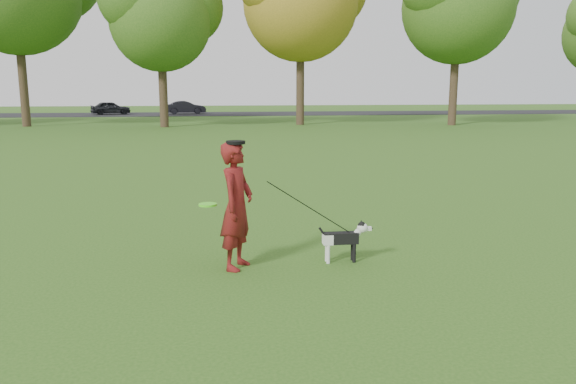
{
  "coord_description": "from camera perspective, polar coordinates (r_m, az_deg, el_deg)",
  "views": [
    {
      "loc": [
        -1.01,
        -7.4,
        2.36
      ],
      "look_at": [
        -0.09,
        -0.08,
        0.95
      ],
      "focal_mm": 35.0,
      "sensor_mm": 36.0,
      "label": 1
    }
  ],
  "objects": [
    {
      "name": "man_held_items",
      "position": [
        7.36,
        2.09,
        -1.56
      ],
      "size": [
        2.04,
        0.33,
        1.29
      ],
      "color": "#54F31E",
      "rests_on": "ground"
    },
    {
      "name": "dog",
      "position": [
        7.62,
        5.8,
        -4.57
      ],
      "size": [
        0.75,
        0.15,
        0.57
      ],
      "color": "black",
      "rests_on": "ground"
    },
    {
      "name": "car_left",
      "position": [
        48.2,
        -17.58,
        8.15
      ],
      "size": [
        3.36,
        2.19,
        1.06
      ],
      "primitive_type": "imported",
      "rotation": [
        0.0,
        0.0,
        1.9
      ],
      "color": "black",
      "rests_on": "road"
    },
    {
      "name": "road",
      "position": [
        47.47,
        -6.01,
        7.9
      ],
      "size": [
        120.0,
        7.0,
        0.02
      ],
      "primitive_type": "cube",
      "color": "black",
      "rests_on": "ground"
    },
    {
      "name": "man",
      "position": [
        7.25,
        -5.23,
        -1.41
      ],
      "size": [
        0.61,
        0.72,
        1.66
      ],
      "primitive_type": "imported",
      "rotation": [
        0.0,
        0.0,
        1.14
      ],
      "color": "#5F0D15",
      "rests_on": "ground"
    },
    {
      "name": "car_mid",
      "position": [
        47.51,
        -10.35,
        8.45
      ],
      "size": [
        3.36,
        1.55,
        1.07
      ],
      "primitive_type": "imported",
      "rotation": [
        0.0,
        0.0,
        1.7
      ],
      "color": "black",
      "rests_on": "road"
    },
    {
      "name": "ground",
      "position": [
        7.83,
        0.55,
        -6.71
      ],
      "size": [
        120.0,
        120.0,
        0.0
      ],
      "primitive_type": "plane",
      "color": "#285116",
      "rests_on": "ground"
    }
  ]
}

